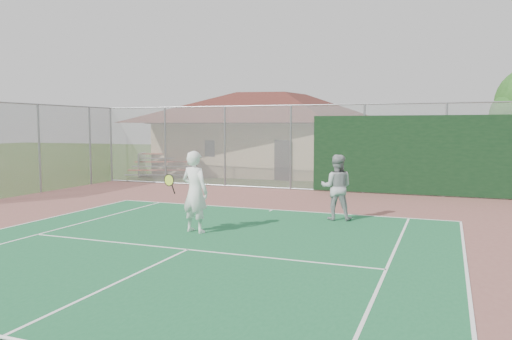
% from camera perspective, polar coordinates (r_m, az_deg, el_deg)
% --- Properties ---
extents(back_fence, '(20.08, 0.11, 3.53)m').
position_cam_1_polar(back_fence, '(20.00, 12.51, 2.13)').
color(back_fence, gray).
rests_on(back_fence, ground).
extents(side_fence_left, '(0.08, 9.00, 3.50)m').
position_cam_1_polar(side_fence_left, '(21.51, -23.52, 2.24)').
color(side_fence_left, gray).
rests_on(side_fence_left, ground).
extents(clubhouse, '(12.58, 8.56, 5.35)m').
position_cam_1_polar(clubhouse, '(28.42, 1.86, 5.17)').
color(clubhouse, tan).
rests_on(clubhouse, ground).
extents(bleachers, '(3.99, 3.12, 1.23)m').
position_cam_1_polar(bleachers, '(26.55, -10.17, 0.64)').
color(bleachers, '#A84026').
rests_on(bleachers, ground).
extents(player_white_front, '(1.12, 0.65, 2.02)m').
position_cam_1_polar(player_white_front, '(12.36, -7.03, -2.56)').
color(player_white_front, white).
rests_on(player_white_front, ground).
extents(player_grey_back, '(0.99, 0.82, 1.83)m').
position_cam_1_polar(player_grey_back, '(14.12, 9.19, -2.03)').
color(player_grey_back, '#9EA0A3').
rests_on(player_grey_back, ground).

